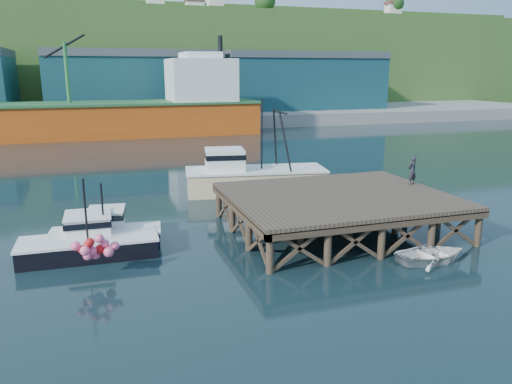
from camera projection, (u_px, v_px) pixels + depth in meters
name	position (u px, v px, depth m)	size (l,w,h in m)	color
ground	(244.00, 240.00, 26.81)	(300.00, 300.00, 0.00)	black
wharf	(339.00, 198.00, 27.85)	(12.00, 10.00, 2.62)	brown
far_quay	(133.00, 115.00, 91.21)	(160.00, 40.00, 2.00)	gray
warehouse_mid	(134.00, 85.00, 85.29)	(28.00, 16.00, 9.00)	#17494C
warehouse_right	(296.00, 83.00, 94.37)	(30.00, 16.00, 9.00)	#17494C
cargo_ship	(82.00, 113.00, 67.79)	(55.50, 10.00, 13.75)	#C84D12
hillside	(120.00, 61.00, 116.54)	(220.00, 50.00, 22.00)	#2D511E
boat_navy	(106.00, 232.00, 25.87)	(5.76, 3.35, 3.47)	black
boat_black	(89.00, 241.00, 24.46)	(6.59, 5.56, 4.04)	black
trawler	(253.00, 174.00, 37.01)	(10.77, 5.33, 6.90)	beige
dinghy	(432.00, 254.00, 23.67)	(2.56, 3.59, 0.74)	silver
dockworker	(412.00, 170.00, 30.14)	(0.63, 0.41, 1.72)	black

